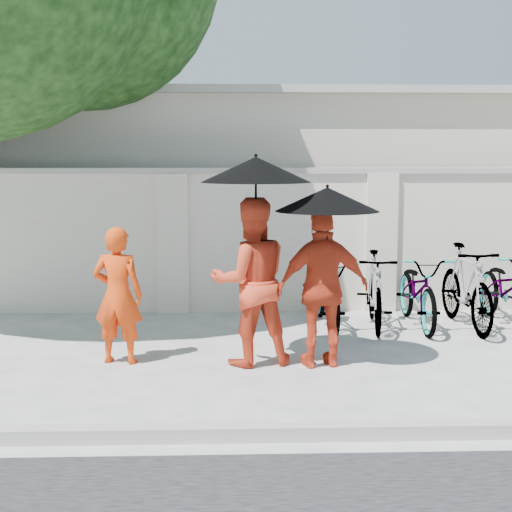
{
  "coord_description": "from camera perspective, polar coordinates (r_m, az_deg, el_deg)",
  "views": [
    {
      "loc": [
        -0.17,
        -7.1,
        2.21
      ],
      "look_at": [
        0.12,
        1.01,
        1.1
      ],
      "focal_mm": 50.0,
      "sensor_mm": 36.0,
      "label": 1
    }
  ],
  "objects": [
    {
      "name": "ground",
      "position": [
        7.44,
        -0.65,
        -9.5
      ],
      "size": [
        80.0,
        80.0,
        0.0
      ],
      "primitive_type": "plane",
      "color": "silver"
    },
    {
      "name": "kerb",
      "position": [
        5.81,
        -0.24,
        -13.93
      ],
      "size": [
        40.0,
        0.16,
        0.12
      ],
      "primitive_type": "cube",
      "color": "#9E9D92",
      "rests_on": "ground"
    },
    {
      "name": "compound_wall",
      "position": [
        10.43,
        4.42,
        1.11
      ],
      "size": [
        20.0,
        0.3,
        2.0
      ],
      "primitive_type": "cube",
      "color": "silver",
      "rests_on": "ground"
    },
    {
      "name": "building_behind",
      "position": [
        14.28,
        6.74,
        5.3
      ],
      "size": [
        14.0,
        6.0,
        3.2
      ],
      "primitive_type": "cube",
      "color": "beige",
      "rests_on": "ground"
    },
    {
      "name": "monk_left",
      "position": [
        7.85,
        -10.99,
        -3.1
      ],
      "size": [
        0.6,
        0.44,
        1.5
      ],
      "primitive_type": "imported",
      "rotation": [
        0.0,
        0.0,
        2.98
      ],
      "color": "#E93F0D",
      "rests_on": "ground"
    },
    {
      "name": "monk_center",
      "position": [
        7.63,
        -0.41,
        -2.06
      ],
      "size": [
        1.01,
        0.86,
        1.81
      ],
      "primitive_type": "imported",
      "rotation": [
        0.0,
        0.0,
        3.36
      ],
      "color": "red",
      "rests_on": "ground"
    },
    {
      "name": "parasol_center",
      "position": [
        7.44,
        -0.01,
        6.93
      ],
      "size": [
        1.16,
        1.16,
        1.21
      ],
      "color": "black",
      "rests_on": "ground"
    },
    {
      "name": "monk_right",
      "position": [
        7.59,
        5.39,
        -2.58
      ],
      "size": [
        1.05,
        0.57,
        1.7
      ],
      "primitive_type": "imported",
      "rotation": [
        0.0,
        0.0,
        3.3
      ],
      "color": "red",
      "rests_on": "ground"
    },
    {
      "name": "parasol_right",
      "position": [
        7.4,
        5.72,
        4.53
      ],
      "size": [
        1.09,
        1.09,
        0.96
      ],
      "color": "black",
      "rests_on": "ground"
    },
    {
      "name": "bike_0",
      "position": [
        9.45,
        5.77,
        -2.87
      ],
      "size": [
        0.67,
        1.8,
        0.94
      ],
      "primitive_type": "imported",
      "rotation": [
        0.0,
        0.0,
        0.03
      ],
      "color": "#A0A0A1",
      "rests_on": "ground"
    },
    {
      "name": "bike_1",
      "position": [
        9.4,
        9.5,
        -2.77
      ],
      "size": [
        0.67,
        1.72,
        1.01
      ],
      "primitive_type": "imported",
      "rotation": [
        0.0,
        0.0,
        -0.12
      ],
      "color": "#A0A0A1",
      "rests_on": "ground"
    },
    {
      "name": "bike_2",
      "position": [
        9.65,
        12.85,
        -2.72
      ],
      "size": [
        0.67,
        1.85,
        0.97
      ],
      "primitive_type": "imported",
      "rotation": [
        0.0,
        0.0,
        -0.01
      ],
      "color": "#A0A0A1",
      "rests_on": "ground"
    },
    {
      "name": "bike_3",
      "position": [
        9.7,
        16.46,
        -2.39
      ],
      "size": [
        0.58,
        1.85,
        1.1
      ],
      "primitive_type": "imported",
      "rotation": [
        0.0,
        0.0,
        0.04
      ],
      "color": "#A0A0A1",
      "rests_on": "ground"
    },
    {
      "name": "bike_4",
      "position": [
        10.03,
        19.46,
        -2.51
      ],
      "size": [
        0.66,
        1.88,
        0.98
      ],
      "primitive_type": "imported",
      "rotation": [
        0.0,
        0.0,
        0.0
      ],
      "color": "#A0A0A1",
      "rests_on": "ground"
    }
  ]
}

